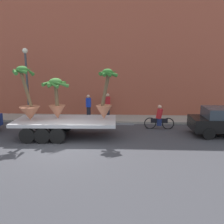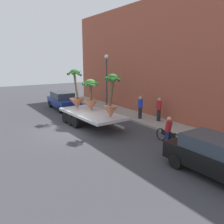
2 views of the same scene
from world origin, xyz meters
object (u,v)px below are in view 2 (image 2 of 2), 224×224
Objects in this scene: cyclist at (168,131)px; trailing_car at (63,100)px; flatbed_trailer at (89,115)px; potted_palm_rear at (111,100)px; pedestrian_near_gate at (159,109)px; pedestrian_far_left at (140,107)px; parked_car at (216,156)px; potted_palm_front at (77,95)px; potted_palm_middle at (91,96)px; street_lamp at (107,75)px.

trailing_car is at bearing -173.28° from cyclist.
potted_palm_rear is (2.41, 0.26, 1.37)m from flatbed_trailer.
pedestrian_near_gate and pedestrian_far_left have the same top height.
potted_palm_rear is at bearing -175.75° from parked_car.
potted_palm_front reaches higher than parked_car.
cyclist is at bearing 27.65° from potted_palm_rear.
trailing_car is (-11.91, -1.40, 0.16)m from cyclist.
potted_palm_rear reaches higher than pedestrian_near_gate.
cyclist is 3.82m from parked_car.
flatbed_trailer is 1.44× the size of trailing_car.
parked_car is at bearing 2.91° from potted_palm_middle.
street_lamp is (3.16, 2.86, 2.40)m from trailing_car.
potted_palm_middle is at bearing -109.03° from pedestrian_far_left.
parked_car is at bearing -17.88° from cyclist.
potted_palm_middle is at bearing -177.09° from parked_car.
parked_car is at bearing 4.80° from potted_palm_front.
potted_palm_rear is at bearing -67.90° from pedestrian_far_left.
potted_palm_middle is 0.49× the size of trailing_car.
flatbed_trailer is at bearing -103.92° from pedestrian_far_left.
parked_car is (9.25, 0.77, 0.06)m from flatbed_trailer.
pedestrian_near_gate reaches higher than cyclist.
parked_car is 2.42× the size of pedestrian_near_gate.
potted_palm_front is 11.06m from parked_car.
cyclist is 5.06m from pedestrian_far_left.
pedestrian_far_left is (-1.46, 3.59, -1.09)m from potted_palm_rear.
pedestrian_near_gate is at bearing 142.54° from cyclist.
flatbed_trailer is at bearing -47.41° from street_lamp.
potted_palm_rear reaches higher than flatbed_trailer.
flatbed_trailer is at bearing -45.65° from potted_palm_middle.
potted_palm_front is 7.73m from cyclist.
parked_car is at bearing 4.25° from potted_palm_rear.
parked_car is 7.94m from pedestrian_near_gate.
potted_palm_front is (-4.13, -0.41, -0.21)m from potted_palm_rear.
street_lamp reaches higher than pedestrian_near_gate.
potted_palm_middle reaches higher than cyclist.
potted_palm_middle is at bearing -2.41° from trailing_car.
street_lamp is at bearing -168.25° from pedestrian_near_gate.
potted_palm_rear reaches higher than parked_car.
pedestrian_near_gate reaches higher than trailing_car.
trailing_car is at bearing -155.38° from pedestrian_far_left.
potted_palm_middle reaches higher than flatbed_trailer.
pedestrian_far_left is at bearing 112.10° from potted_palm_rear.
street_lamp is (-5.38, -1.12, 2.19)m from pedestrian_near_gate.
potted_palm_front is at bearing -68.37° from street_lamp.
street_lamp is at bearing 111.63° from potted_palm_front.
flatbed_trailer is 3.82× the size of pedestrian_near_gate.
cyclist is (3.21, 1.68, -1.46)m from potted_palm_rear.
street_lamp reaches higher than potted_palm_middle.
trailing_car is at bearing 178.18° from potted_palm_rear.
flatbed_trailer is 3.55× the size of cyclist.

